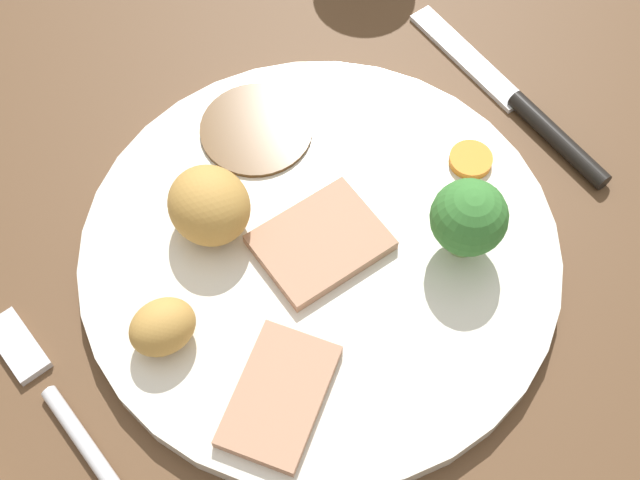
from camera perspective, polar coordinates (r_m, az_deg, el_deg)
The scene contains 11 objects.
dining_table at distance 55.91cm, azimuth 2.24°, elevation -2.12°, with size 120.00×84.00×3.60cm, color brown.
dinner_plate at distance 53.67cm, azimuth 0.00°, elevation -0.88°, with size 28.97×28.97×1.40cm, color silver.
gravy_pool at distance 57.71cm, azimuth -4.12°, elevation 7.12°, with size 7.31×7.31×0.30cm, color #563819.
meat_slice_main at distance 52.79cm, azimuth 0.03°, elevation -0.14°, with size 7.34×5.70×0.80cm, color tan.
meat_slice_under at distance 48.95cm, azimuth -2.64°, elevation -9.98°, with size 7.55×4.64×0.80cm, color tan.
roast_potato_left at distance 49.92cm, azimuth -10.10°, elevation -5.53°, with size 3.85×3.16×3.03cm, color #BC8C42.
roast_potato_right at distance 52.38cm, azimuth -7.15°, elevation 2.22°, with size 4.75×5.14×4.40cm, color #BC8C42.
carrot_coin_front at distance 56.76cm, azimuth 9.87°, elevation 4.94°, with size 2.73×2.73×0.56cm, color orange.
broccoli_floret at distance 51.07cm, azimuth 9.55°, elevation 1.37°, with size 4.51×4.51×5.57cm.
fork at distance 52.20cm, azimuth -16.38°, elevation -10.36°, with size 2.11×15.28×0.90cm.
knife at distance 61.51cm, azimuth 12.95°, elevation 8.28°, with size 2.72×18.56×1.20cm.
Camera 1 is at (-18.03, -17.86, 51.62)cm, focal length 49.71 mm.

